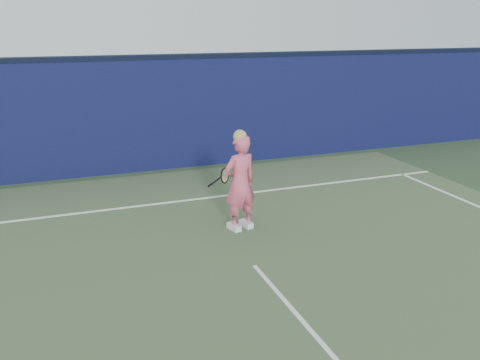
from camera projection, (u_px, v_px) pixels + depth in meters
name	position (u px, v px, depth m)	size (l,w,h in m)	color
ground	(285.00, 301.00, 6.24)	(80.00, 80.00, 0.00)	#2A3E26
backstop_wall	(166.00, 115.00, 11.69)	(24.00, 0.40, 2.50)	#0D123C
wall_cap	(163.00, 57.00, 11.30)	(24.00, 0.42, 0.10)	black
player	(240.00, 182.00, 8.21)	(0.65, 0.51, 1.67)	#E05776
racket	(224.00, 176.00, 8.58)	(0.47, 0.29, 0.28)	black
court_lines	(297.00, 314.00, 5.94)	(11.00, 12.04, 0.01)	white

